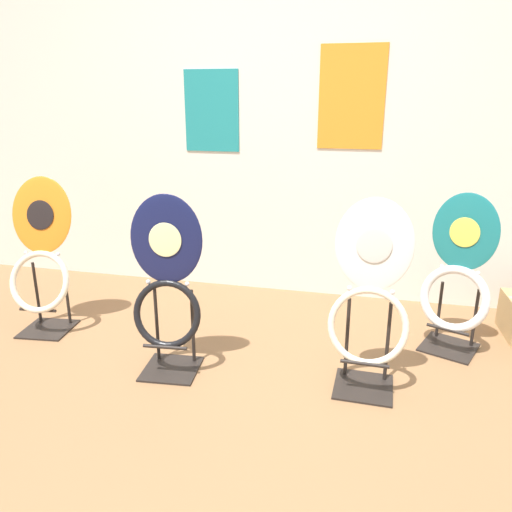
{
  "coord_description": "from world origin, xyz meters",
  "views": [
    {
      "loc": [
        0.64,
        -1.41,
        1.37
      ],
      "look_at": [
        0.05,
        1.04,
        0.55
      ],
      "focal_mm": 35.0,
      "sensor_mm": 36.0,
      "label": 1
    }
  ],
  "objects_px": {
    "toilet_seat_display_orange_sun": "(41,258)",
    "toilet_seat_display_navy_moon": "(167,286)",
    "toilet_seat_display_white_plain": "(370,300)",
    "toilet_seat_display_teal_sax": "(457,285)"
  },
  "relations": [
    {
      "from": "toilet_seat_display_white_plain",
      "to": "toilet_seat_display_orange_sun",
      "type": "relative_size",
      "value": 1.02
    },
    {
      "from": "toilet_seat_display_white_plain",
      "to": "toilet_seat_display_teal_sax",
      "type": "distance_m",
      "value": 0.69
    },
    {
      "from": "toilet_seat_display_orange_sun",
      "to": "toilet_seat_display_teal_sax",
      "type": "relative_size",
      "value": 1.04
    },
    {
      "from": "toilet_seat_display_orange_sun",
      "to": "toilet_seat_display_navy_moon",
      "type": "distance_m",
      "value": 0.96
    },
    {
      "from": "toilet_seat_display_navy_moon",
      "to": "toilet_seat_display_orange_sun",
      "type": "bearing_deg",
      "value": 163.03
    },
    {
      "from": "toilet_seat_display_white_plain",
      "to": "toilet_seat_display_teal_sax",
      "type": "height_order",
      "value": "toilet_seat_display_white_plain"
    },
    {
      "from": "toilet_seat_display_orange_sun",
      "to": "toilet_seat_display_navy_moon",
      "type": "height_order",
      "value": "toilet_seat_display_navy_moon"
    },
    {
      "from": "toilet_seat_display_orange_sun",
      "to": "toilet_seat_display_teal_sax",
      "type": "xyz_separation_m",
      "value": [
        2.35,
        0.3,
        -0.06
      ]
    },
    {
      "from": "toilet_seat_display_navy_moon",
      "to": "toilet_seat_display_white_plain",
      "type": "bearing_deg",
      "value": 3.65
    },
    {
      "from": "toilet_seat_display_orange_sun",
      "to": "toilet_seat_display_white_plain",
      "type": "bearing_deg",
      "value": -6.53
    }
  ]
}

